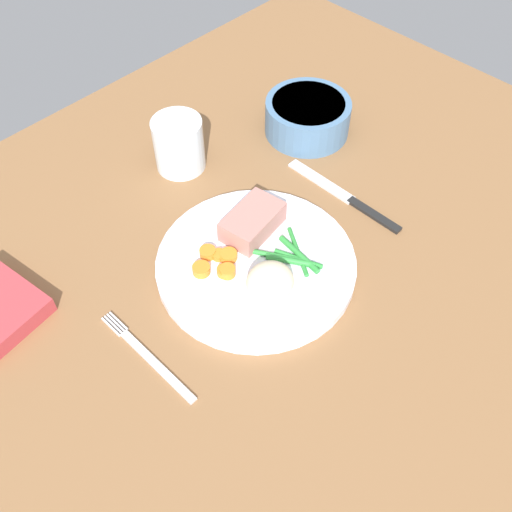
{
  "coord_description": "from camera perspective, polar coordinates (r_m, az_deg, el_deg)",
  "views": [
    {
      "loc": [
        -36.16,
        -36.78,
        64.52
      ],
      "look_at": [
        -1.56,
        -2.91,
        4.6
      ],
      "focal_mm": 41.3,
      "sensor_mm": 36.0,
      "label": 1
    }
  ],
  "objects": [
    {
      "name": "salad_bowl",
      "position": [
        0.98,
        5.02,
        13.42
      ],
      "size": [
        13.68,
        13.68,
        5.72
      ],
      "color": "#4C7299",
      "rests_on": "dining_table"
    },
    {
      "name": "mashed_potatoes",
      "position": [
        0.73,
        1.37,
        -2.53
      ],
      "size": [
        6.18,
        5.86,
        4.28
      ],
      "primitive_type": "ellipsoid",
      "color": "beige",
      "rests_on": "dinner_plate"
    },
    {
      "name": "meat_portion",
      "position": [
        0.8,
        -0.35,
        3.34
      ],
      "size": [
        9.49,
        6.6,
        3.25
      ],
      "primitive_type": "cube",
      "rotation": [
        0.0,
        0.0,
        0.15
      ],
      "color": "#B2756B",
      "rests_on": "dinner_plate"
    },
    {
      "name": "fork",
      "position": [
        0.73,
        -10.42,
        -9.58
      ],
      "size": [
        1.44,
        16.6,
        0.4
      ],
      "rotation": [
        0.0,
        0.0,
        0.01
      ],
      "color": "silver",
      "rests_on": "dining_table"
    },
    {
      "name": "water_glass",
      "position": [
        0.91,
        -7.44,
        10.39
      ],
      "size": [
        7.63,
        7.63,
        8.3
      ],
      "color": "silver",
      "rests_on": "dining_table"
    },
    {
      "name": "knife",
      "position": [
        0.89,
        8.68,
        5.67
      ],
      "size": [
        1.7,
        20.5,
        0.64
      ],
      "rotation": [
        0.0,
        0.0,
        0.06
      ],
      "color": "black",
      "rests_on": "dining_table"
    },
    {
      "name": "dining_table",
      "position": [
        0.82,
        -0.69,
        0.13
      ],
      "size": [
        120.0,
        90.0,
        2.0
      ],
      "color": "brown",
      "rests_on": "ground"
    },
    {
      "name": "dinner_plate",
      "position": [
        0.78,
        0.0,
        -0.83
      ],
      "size": [
        26.64,
        26.64,
        1.6
      ],
      "primitive_type": "cylinder",
      "color": "white",
      "rests_on": "dining_table"
    },
    {
      "name": "carrot_slices",
      "position": [
        0.77,
        -3.62,
        -0.63
      ],
      "size": [
        6.44,
        6.33,
        1.25
      ],
      "color": "orange",
      "rests_on": "dinner_plate"
    },
    {
      "name": "green_beans",
      "position": [
        0.78,
        3.56,
        -0.03
      ],
      "size": [
        7.21,
        9.11,
        0.85
      ],
      "color": "#2D8C38",
      "rests_on": "dinner_plate"
    }
  ]
}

